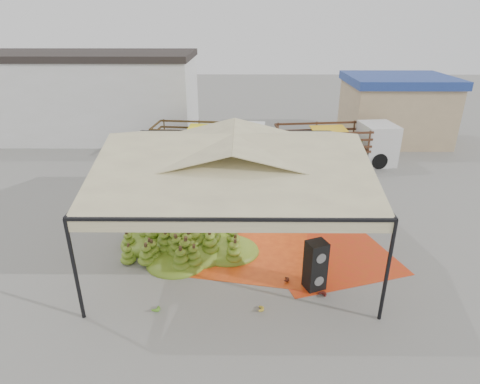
{
  "coord_description": "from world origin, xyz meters",
  "views": [
    {
      "loc": [
        0.3,
        -12.55,
        7.5
      ],
      "look_at": [
        0.2,
        1.5,
        1.3
      ],
      "focal_mm": 30.0,
      "sensor_mm": 36.0,
      "label": 1
    }
  ],
  "objects_px": {
    "speaker_stack": "(315,265)",
    "truck_left": "(214,139)",
    "banana_heap": "(191,235)",
    "vendor": "(275,185)",
    "truck_right": "(341,140)"
  },
  "relations": [
    {
      "from": "truck_right",
      "to": "speaker_stack",
      "type": "bearing_deg",
      "value": -112.51
    },
    {
      "from": "banana_heap",
      "to": "speaker_stack",
      "type": "relative_size",
      "value": 3.29
    },
    {
      "from": "speaker_stack",
      "to": "truck_left",
      "type": "bearing_deg",
      "value": 86.01
    },
    {
      "from": "speaker_stack",
      "to": "truck_left",
      "type": "distance_m",
      "value": 12.12
    },
    {
      "from": "speaker_stack",
      "to": "vendor",
      "type": "xyz_separation_m",
      "value": [
        -0.76,
        5.84,
        0.1
      ]
    },
    {
      "from": "speaker_stack",
      "to": "vendor",
      "type": "relative_size",
      "value": 0.88
    },
    {
      "from": "banana_heap",
      "to": "vendor",
      "type": "height_order",
      "value": "vendor"
    },
    {
      "from": "banana_heap",
      "to": "truck_right",
      "type": "xyz_separation_m",
      "value": [
        7.07,
        8.83,
        0.79
      ]
    },
    {
      "from": "banana_heap",
      "to": "speaker_stack",
      "type": "height_order",
      "value": "speaker_stack"
    },
    {
      "from": "vendor",
      "to": "truck_left",
      "type": "height_order",
      "value": "truck_left"
    },
    {
      "from": "banana_heap",
      "to": "speaker_stack",
      "type": "bearing_deg",
      "value": -28.97
    },
    {
      "from": "truck_left",
      "to": "truck_right",
      "type": "xyz_separation_m",
      "value": [
        6.9,
        -0.5,
        0.06
      ]
    },
    {
      "from": "banana_heap",
      "to": "vendor",
      "type": "bearing_deg",
      "value": 49.12
    },
    {
      "from": "speaker_stack",
      "to": "banana_heap",
      "type": "bearing_deg",
      "value": 128.94
    },
    {
      "from": "truck_right",
      "to": "truck_left",
      "type": "bearing_deg",
      "value": 169.28
    }
  ]
}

